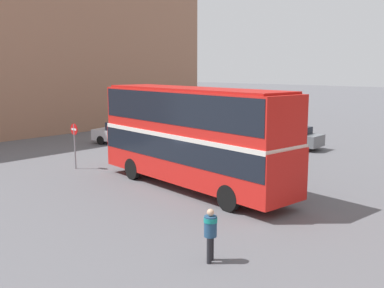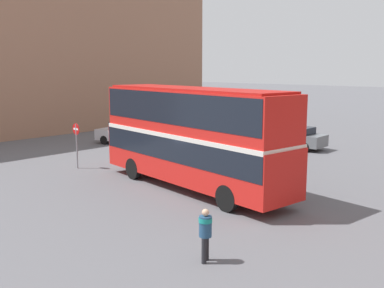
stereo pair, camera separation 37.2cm
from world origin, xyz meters
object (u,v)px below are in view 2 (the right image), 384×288
object	(u,v)px
pedestrian_foreground	(205,230)
parked_car_kerb_near	(127,133)
no_entry_sign	(76,138)
double_decker_bus	(192,132)
parked_car_kerb_far	(293,137)

from	to	relation	value
pedestrian_foreground	parked_car_kerb_near	world-z (taller)	parked_car_kerb_near
pedestrian_foreground	no_entry_sign	bearing A→B (deg)	-42.20
pedestrian_foreground	no_entry_sign	world-z (taller)	no_entry_sign
pedestrian_foreground	parked_car_kerb_near	size ratio (longest dim) A/B	0.33
double_decker_bus	pedestrian_foreground	world-z (taller)	double_decker_bus
double_decker_bus	parked_car_kerb_near	size ratio (longest dim) A/B	2.34
double_decker_bus	parked_car_kerb_near	bearing A→B (deg)	161.73
double_decker_bus	parked_car_kerb_near	world-z (taller)	double_decker_bus
pedestrian_foreground	parked_car_kerb_near	distance (m)	21.11
double_decker_bus	pedestrian_foreground	bearing A→B (deg)	-36.99
double_decker_bus	parked_car_kerb_far	size ratio (longest dim) A/B	2.48
double_decker_bus	pedestrian_foreground	xyz separation A→B (m)	(5.81, -5.67, -1.72)
double_decker_bus	parked_car_kerb_far	xyz separation A→B (m)	(-2.08, 12.70, -1.91)
parked_car_kerb_near	no_entry_sign	world-z (taller)	no_entry_sign
parked_car_kerb_far	pedestrian_foreground	bearing A→B (deg)	111.34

